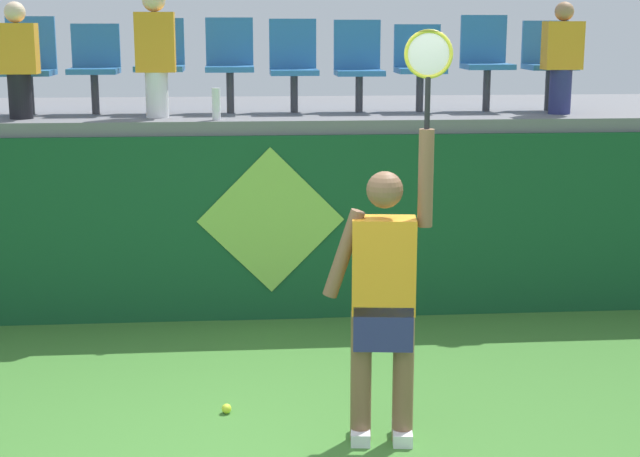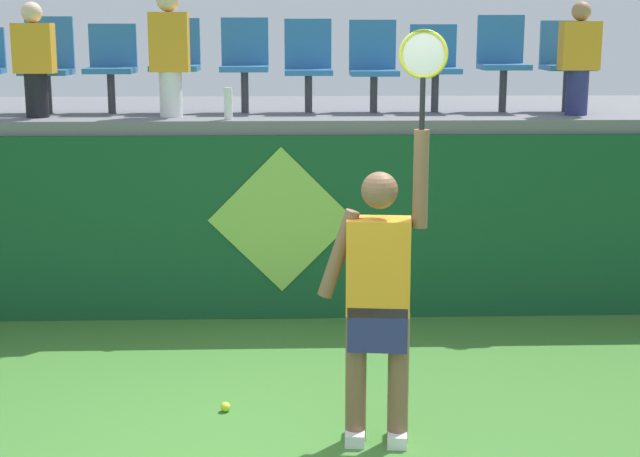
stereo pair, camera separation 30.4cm
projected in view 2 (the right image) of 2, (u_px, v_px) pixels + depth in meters
The scene contains 18 objects.
court_back_wall at pixel (275, 227), 8.36m from camera, with size 11.06×0.20×1.62m, color #144C28.
spectator_platform at pixel (276, 113), 9.55m from camera, with size 11.06×2.90×0.12m, color slate.
tennis_player at pixel (379, 294), 5.75m from camera, with size 0.75×0.30×2.52m.
tennis_ball at pixel (225, 407), 6.40m from camera, with size 0.07×0.07×0.07m, color #D1E533.
water_bottle at pixel (228, 104), 8.21m from camera, with size 0.07×0.07×0.27m, color white.
stadium_chair_1 at pixel (48, 61), 8.81m from camera, with size 0.44×0.42×0.88m.
stadium_chair_2 at pixel (111, 63), 8.82m from camera, with size 0.44×0.42×0.81m.
stadium_chair_3 at pixel (176, 60), 8.84m from camera, with size 0.44×0.42×0.86m.
stadium_chair_4 at pixel (245, 60), 8.86m from camera, with size 0.44×0.42×0.87m.
stadium_chair_5 at pixel (308, 62), 8.89m from camera, with size 0.44×0.42×0.86m.
stadium_chair_6 at pixel (373, 63), 8.91m from camera, with size 0.44×0.42×0.85m.
stadium_chair_7 at pixel (434, 63), 8.93m from camera, with size 0.44×0.42×0.81m.
stadium_chair_8 at pixel (502, 58), 8.94m from camera, with size 0.44×0.42×0.89m.
stadium_chair_9 at pixel (566, 60), 8.96m from camera, with size 0.44×0.42×0.84m.
spectator_0 at pixel (34, 59), 8.33m from camera, with size 0.34×0.20×1.00m.
spectator_1 at pixel (579, 57), 8.56m from camera, with size 0.34×0.20×1.01m.
spectator_2 at pixel (169, 50), 8.38m from camera, with size 0.34×0.20×1.11m.
wall_signage_mount at pixel (282, 318), 8.43m from camera, with size 1.27×0.01×1.53m.
Camera 2 is at (0.11, -5.13, 2.54)m, focal length 53.64 mm.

